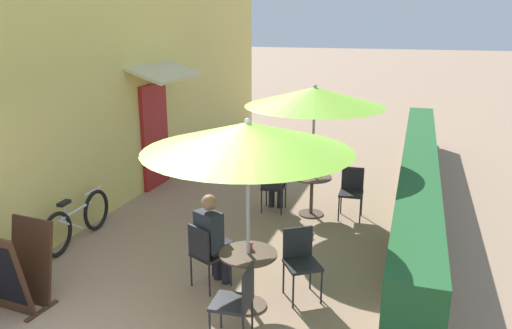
{
  "coord_description": "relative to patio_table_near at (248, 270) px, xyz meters",
  "views": [
    {
      "loc": [
        2.61,
        -3.59,
        3.31
      ],
      "look_at": [
        0.15,
        4.0,
        1.0
      ],
      "focal_mm": 35.0,
      "sensor_mm": 36.0,
      "label": 1
    }
  ],
  "objects": [
    {
      "name": "patio_table_mid",
      "position": [
        0.1,
        3.15,
        0.0
      ],
      "size": [
        0.68,
        0.68,
        0.7
      ],
      "color": "brown",
      "rests_on": "ground_plane"
    },
    {
      "name": "cafe_chair_mid_right",
      "position": [
        -0.58,
        3.04,
        0.04
      ],
      "size": [
        0.42,
        0.42,
        0.87
      ],
      "rotation": [
        0.0,
        0.0,
        6.33
      ],
      "color": "#232328",
      "rests_on": "ground_plane"
    },
    {
      "name": "patio_umbrella_near",
      "position": [
        -0.0,
        0.0,
        1.61
      ],
      "size": [
        2.34,
        2.34,
        2.3
      ],
      "color": "#B7B7BC",
      "rests_on": "ground_plane"
    },
    {
      "name": "cafe_chair_near_right",
      "position": [
        0.12,
        -0.68,
        0.04
      ],
      "size": [
        0.42,
        0.42,
        0.87
      ],
      "rotation": [
        0.0,
        0.0,
        7.92
      ],
      "color": "#232328",
      "rests_on": "ground_plane"
    },
    {
      "name": "bicycle_leaning",
      "position": [
        -3.09,
        0.92,
        -0.13
      ],
      "size": [
        0.13,
        1.67,
        0.76
      ],
      "rotation": [
        0.0,
        0.0,
        0.04
      ],
      "color": "black",
      "rests_on": "ground_plane"
    },
    {
      "name": "coffee_cup_mid",
      "position": [
        0.19,
        3.27,
        0.27
      ],
      "size": [
        0.07,
        0.07,
        0.09
      ],
      "color": "#232328",
      "rests_on": "patio_table_mid"
    },
    {
      "name": "seated_patron_mid_right",
      "position": [
        -0.58,
        3.15,
        0.21
      ],
      "size": [
        0.35,
        0.41,
        1.25
      ],
      "rotation": [
        0.0,
        0.0,
        6.33
      ],
      "color": "#23232D",
      "rests_on": "ground_plane"
    },
    {
      "name": "patio_table_near",
      "position": [
        0.0,
        0.0,
        0.0
      ],
      "size": [
        0.68,
        0.68,
        0.7
      ],
      "color": "brown",
      "rests_on": "ground_plane"
    },
    {
      "name": "patio_umbrella_mid",
      "position": [
        0.1,
        3.15,
        1.61
      ],
      "size": [
        2.34,
        2.34,
        2.3
      ],
      "color": "#B7B7BC",
      "rests_on": "ground_plane"
    },
    {
      "name": "cafe_chair_mid_left",
      "position": [
        0.78,
        3.25,
        0.04
      ],
      "size": [
        0.42,
        0.42,
        0.87
      ],
      "rotation": [
        0.0,
        0.0,
        3.19
      ],
      "color": "#232328",
      "rests_on": "ground_plane"
    },
    {
      "name": "cafe_chair_near_left",
      "position": [
        -0.64,
        0.24,
        0.04
      ],
      "size": [
        0.54,
        0.54,
        0.87
      ],
      "rotation": [
        0.0,
        0.0,
        5.82
      ],
      "color": "#232328",
      "rests_on": "ground_plane"
    },
    {
      "name": "coffee_cup_near",
      "position": [
        -0.02,
        0.1,
        0.27
      ],
      "size": [
        0.07,
        0.07,
        0.09
      ],
      "color": "#B73D3D",
      "rests_on": "patio_table_near"
    },
    {
      "name": "seated_patron_near_left",
      "position": [
        -0.59,
        0.34,
        0.21
      ],
      "size": [
        0.46,
        0.5,
        1.25
      ],
      "rotation": [
        0.0,
        0.0,
        5.82
      ],
      "color": "#23232D",
      "rests_on": "ground_plane"
    },
    {
      "name": "cafe_chair_near_back",
      "position": [
        0.53,
        0.44,
        0.04
      ],
      "size": [
        0.55,
        0.55,
        0.87
      ],
      "rotation": [
        0.0,
        0.0,
        10.01
      ],
      "color": "#232328",
      "rests_on": "ground_plane"
    },
    {
      "name": "menu_board",
      "position": [
        -2.57,
        -0.85,
        0.04
      ],
      "size": [
        0.67,
        0.68,
        1.04
      ],
      "rotation": [
        0.0,
        0.0,
        -0.08
      ],
      "color": "#422819",
      "rests_on": "ground_plane"
    },
    {
      "name": "cafe_facade_wall",
      "position": [
        -3.43,
        4.21,
        1.61
      ],
      "size": [
        0.98,
        11.51,
        4.2
      ],
      "color": "#E0CC6B",
      "rests_on": "ground_plane"
    },
    {
      "name": "planter_hedge",
      "position": [
        1.86,
        4.24,
        0.06
      ],
      "size": [
        0.6,
        10.51,
        1.01
      ],
      "color": "gray",
      "rests_on": "ground_plane"
    }
  ]
}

